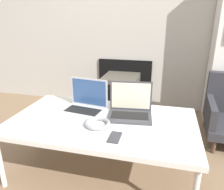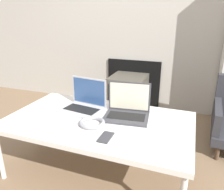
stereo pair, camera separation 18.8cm
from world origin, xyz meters
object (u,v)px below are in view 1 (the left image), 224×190
at_px(laptop_left, 85,104).
at_px(laptop_right, 130,108).
at_px(headphones, 97,123).
at_px(tv, 121,94).
at_px(phone, 115,137).

bearing_deg(laptop_left, laptop_right, 7.78).
bearing_deg(headphones, laptop_left, 127.59).
bearing_deg(tv, phone, -79.48).
relative_size(laptop_right, headphones, 1.92).
bearing_deg(laptop_right, phone, -102.06).
height_order(laptop_left, phone, laptop_left).
relative_size(laptop_left, headphones, 1.94).
xyz_separation_m(headphones, tv, (-0.10, 1.27, -0.22)).
height_order(laptop_left, tv, laptop_left).
distance_m(laptop_left, tv, 1.08).
relative_size(laptop_left, phone, 2.62).
xyz_separation_m(laptop_left, tv, (0.08, 1.04, -0.26)).
height_order(headphones, tv, tv).
distance_m(laptop_right, tv, 1.11).
bearing_deg(headphones, tv, 94.51).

